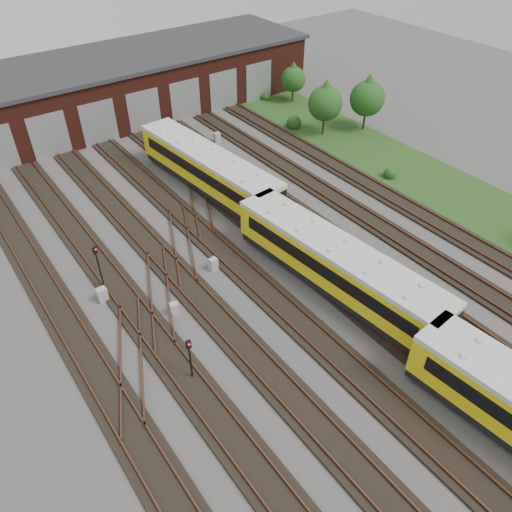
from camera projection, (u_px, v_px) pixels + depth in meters
ground at (350, 333)px, 31.18m from camera, size 120.00×120.00×0.00m
track_network at (342, 328)px, 31.41m from camera, size 30.40×70.00×0.33m
maintenance_shed at (93, 91)px, 54.22m from camera, size 51.00×12.50×6.35m
grass_verge at (421, 177)px, 46.17m from camera, size 8.00×55.00×0.05m
metro_train at (337, 266)px, 33.06m from camera, size 4.37×48.68×3.41m
signal_mast_0 at (98, 263)px, 32.93m from camera, size 0.31×0.30×3.63m
signal_mast_1 at (190, 355)px, 27.23m from camera, size 0.29×0.27×3.17m
signal_mast_2 at (288, 238)px, 35.10m from camera, size 0.30×0.28×3.58m
signal_mast_3 at (288, 236)px, 35.50m from camera, size 0.29×0.27×3.35m
relay_cabinet_0 at (175, 309)px, 32.20m from camera, size 0.66×0.59×0.93m
relay_cabinet_1 at (102, 295)px, 33.12m from camera, size 0.64×0.54×1.07m
relay_cabinet_2 at (213, 264)px, 35.66m from camera, size 0.61×0.52×0.97m
relay_cabinet_3 at (217, 138)px, 51.45m from camera, size 0.70×0.62×1.04m
relay_cabinet_4 at (203, 170)px, 46.36m from camera, size 0.67×0.63×0.90m
tree_0 at (326, 99)px, 50.91m from camera, size 3.57×3.57×5.91m
tree_1 at (293, 76)px, 58.26m from camera, size 2.89×2.89×4.79m
tree_2 at (368, 94)px, 51.74m from camera, size 3.64×3.64×6.04m
bush_0 at (390, 172)px, 45.80m from camera, size 1.17×1.17×1.17m
bush_1 at (294, 121)px, 54.03m from camera, size 1.59×1.59×1.59m
bush_2 at (266, 96)px, 60.38m from camera, size 1.02×1.02×1.02m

